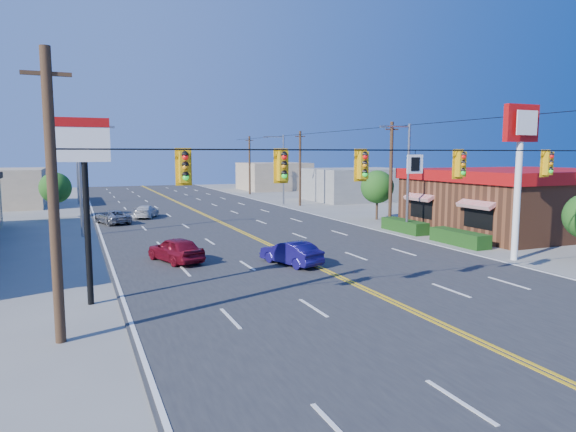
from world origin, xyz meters
name	(u,v)px	position (x,y,z in m)	size (l,w,h in m)	color
ground	(386,300)	(0.00, 0.00, 0.00)	(160.00, 160.00, 0.00)	gray
road	(239,231)	(0.00, 20.00, 0.03)	(20.00, 120.00, 0.06)	#2D2D30
signal_span	(387,179)	(-0.12, 0.00, 4.89)	(24.32, 0.34, 9.00)	#47301E
kfc	(521,200)	(19.90, 12.00, 2.38)	(16.30, 12.40, 4.70)	brown
kfc_pylon	(520,150)	(11.00, 4.00, 6.04)	(2.20, 0.36, 8.50)	white
pizza_hut_sign	(85,172)	(-11.00, 4.00, 5.18)	(1.90, 0.30, 6.85)	black
streetlight_se	(406,173)	(10.79, 14.00, 4.51)	(2.55, 0.25, 8.00)	gray
streetlight_ne	(282,166)	(10.79, 38.00, 4.51)	(2.55, 0.25, 8.00)	gray
streetlight_sw	(83,173)	(-10.79, 22.00, 4.51)	(2.55, 0.25, 8.00)	gray
streetlight_nw	(79,165)	(-10.79, 48.00, 4.51)	(2.55, 0.25, 8.00)	gray
utility_pole_near	(391,175)	(12.20, 18.00, 4.20)	(0.28, 0.28, 8.40)	#47301E
utility_pole_mid	(300,169)	(12.20, 36.00, 4.20)	(0.28, 0.28, 8.40)	#47301E
utility_pole_far	(250,165)	(12.20, 54.00, 4.20)	(0.28, 0.28, 8.40)	#47301E
tree_kfc_rear	(377,187)	(13.50, 22.00, 2.93)	(2.94, 2.94, 4.41)	#47301E
tree_west	(55,188)	(-13.00, 34.00, 2.79)	(2.80, 2.80, 4.20)	#47301E
bld_east_mid	(357,184)	(22.00, 40.00, 2.00)	(12.00, 10.00, 4.00)	gray
bld_east_far	(274,176)	(19.00, 62.00, 2.20)	(10.00, 10.00, 4.40)	tan
car_magenta	(176,250)	(-6.51, 10.43, 0.68)	(1.60, 3.99, 1.36)	maroon
car_blue	(291,254)	(-1.04, 7.40, 0.62)	(1.32, 3.79, 1.25)	#160F5A
car_white	(146,212)	(-5.44, 30.92, 0.57)	(1.59, 3.92, 1.14)	silver
car_silver	(112,218)	(-8.59, 27.81, 0.57)	(1.89, 4.10, 1.14)	gray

